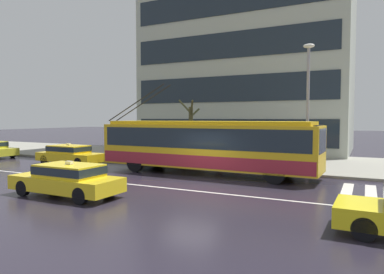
{
  "coord_description": "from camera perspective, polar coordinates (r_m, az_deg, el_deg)",
  "views": [
    {
      "loc": [
        7.22,
        -14.29,
        3.07
      ],
      "look_at": [
        -1.85,
        3.86,
        1.97
      ],
      "focal_mm": 32.76,
      "sensor_mm": 36.0,
      "label": 1
    }
  ],
  "objects": [
    {
      "name": "ground_plane",
      "position": [
        16.31,
        -0.24,
        -7.74
      ],
      "size": [
        160.0,
        160.0,
        0.0
      ],
      "primitive_type": "plane",
      "color": "#25212C"
    },
    {
      "name": "sidewalk_slab",
      "position": [
        25.21,
        9.75,
        -3.77
      ],
      "size": [
        80.0,
        10.0,
        0.14
      ],
      "primitive_type": "cube",
      "color": "gray",
      "rests_on": "ground_plane"
    },
    {
      "name": "crosswalk_stripe_edge_near",
      "position": [
        15.94,
        23.85,
        -8.24
      ],
      "size": [
        0.44,
        4.4,
        0.01
      ],
      "primitive_type": "cube",
      "color": "beige",
      "rests_on": "ground_plane"
    },
    {
      "name": "crosswalk_stripe_inner_a",
      "position": [
        15.93,
        27.12,
        -8.33
      ],
      "size": [
        0.44,
        4.4,
        0.01
      ],
      "primitive_type": "cube",
      "color": "beige",
      "rests_on": "ground_plane"
    },
    {
      "name": "lane_centre_line",
      "position": [
        15.26,
        -2.3,
        -8.48
      ],
      "size": [
        72.0,
        0.14,
        0.01
      ],
      "primitive_type": "cube",
      "color": "silver",
      "rests_on": "ground_plane"
    },
    {
      "name": "trolleybus",
      "position": [
        19.12,
        2.2,
        -1.3
      ],
      "size": [
        12.63,
        2.91,
        5.03
      ],
      "color": "gold",
      "rests_on": "ground_plane"
    },
    {
      "name": "taxi_oncoming_near",
      "position": [
        14.66,
        -19.63,
        -6.36
      ],
      "size": [
        4.58,
        1.79,
        1.39
      ],
      "color": "yellow",
      "rests_on": "ground_plane"
    },
    {
      "name": "taxi_queued_behind_bus",
      "position": [
        24.54,
        -19.24,
        -2.6
      ],
      "size": [
        4.7,
        1.93,
        1.39
      ],
      "color": "yellow",
      "rests_on": "ground_plane"
    },
    {
      "name": "bus_shelter",
      "position": [
        23.38,
        -1.08,
        0.66
      ],
      "size": [
        3.96,
        1.73,
        2.57
      ],
      "color": "gray",
      "rests_on": "sidewalk_slab"
    },
    {
      "name": "pedestrian_at_shelter",
      "position": [
        23.3,
        7.54,
        -0.03
      ],
      "size": [
        1.49,
        1.49,
        2.02
      ],
      "color": "#18244C",
      "rests_on": "sidewalk_slab"
    },
    {
      "name": "pedestrian_approaching_curb",
      "position": [
        20.92,
        15.04,
        -0.7
      ],
      "size": [
        1.18,
        1.18,
        1.96
      ],
      "color": "black",
      "rests_on": "sidewalk_slab"
    },
    {
      "name": "pedestrian_walking_past",
      "position": [
        23.38,
        -1.26,
        -0.31
      ],
      "size": [
        1.13,
        1.13,
        1.96
      ],
      "color": "#57494D",
      "rests_on": "sidewalk_slab"
    },
    {
      "name": "pedestrian_waiting_by_pole",
      "position": [
        23.5,
        4.43,
        -0.27
      ],
      "size": [
        1.33,
        1.33,
        1.92
      ],
      "color": "#2A1329",
      "rests_on": "sidewalk_slab"
    },
    {
      "name": "street_lamp",
      "position": [
        20.11,
        18.35,
        6.23
      ],
      "size": [
        0.6,
        0.32,
        6.93
      ],
      "color": "gray",
      "rests_on": "sidewalk_slab"
    },
    {
      "name": "street_tree_bare",
      "position": [
        24.92,
        -0.23,
        1.36
      ],
      "size": [
        1.86,
        1.81,
        4.27
      ],
      "color": "#4E4928",
      "rests_on": "sidewalk_slab"
    },
    {
      "name": "office_tower_corner_left",
      "position": [
        36.38,
        9.56,
        21.09
      ],
      "size": [
        18.4,
        12.47,
        28.63
      ],
      "color": "#B2B9A9",
      "rests_on": "ground_plane"
    }
  ]
}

